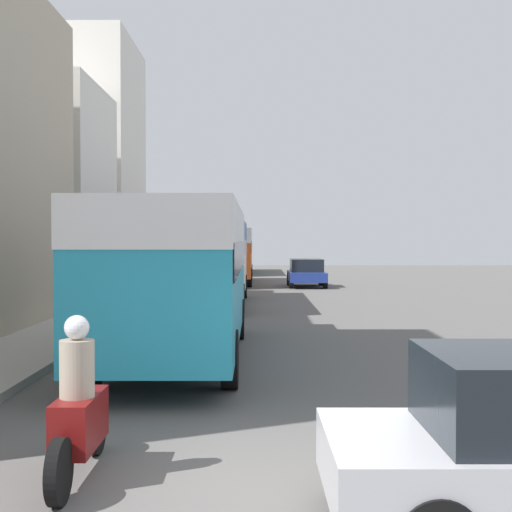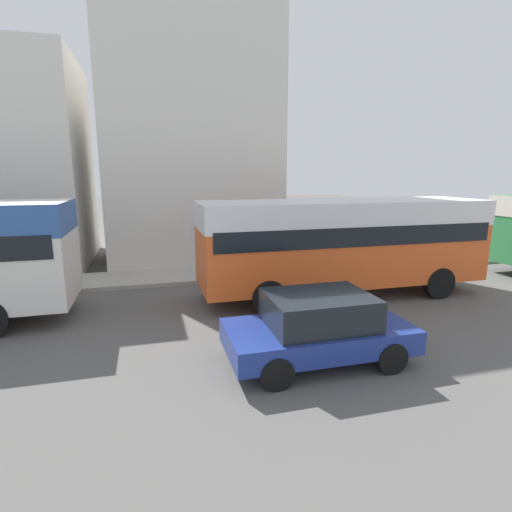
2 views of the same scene
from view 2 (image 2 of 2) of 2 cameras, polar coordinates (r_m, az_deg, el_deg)
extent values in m
cube|color=silver|center=(20.09, -32.63, 10.94)|extent=(6.53, 6.52, 8.49)
cube|color=silver|center=(19.21, -9.57, 18.43)|extent=(5.99, 7.29, 12.36)
cylinder|color=black|center=(13.63, -31.14, -4.41)|extent=(0.28, 1.00, 1.00)
cube|color=#EA5B23|center=(12.99, 12.29, 2.12)|extent=(2.49, 9.09, 2.56)
cube|color=white|center=(12.88, 12.46, 6.06)|extent=(2.52, 9.13, 0.77)
cube|color=black|center=(12.94, 12.35, 3.51)|extent=(2.54, 8.72, 0.56)
cylinder|color=black|center=(15.64, 19.35, -1.47)|extent=(0.28, 1.00, 1.00)
cylinder|color=black|center=(13.88, 24.67, -3.51)|extent=(0.28, 1.00, 1.00)
cylinder|color=black|center=(13.33, -1.10, -3.02)|extent=(0.28, 1.00, 1.00)
cylinder|color=black|center=(11.21, 1.78, -5.90)|extent=(0.28, 1.00, 1.00)
cube|color=navy|center=(8.61, 8.84, -11.20)|extent=(1.87, 3.85, 0.48)
cube|color=black|center=(8.40, 8.96, -7.61)|extent=(1.65, 2.12, 0.66)
cylinder|color=black|center=(9.91, 13.15, -9.73)|extent=(0.22, 0.64, 0.64)
cylinder|color=black|center=(8.57, 18.74, -13.59)|extent=(0.22, 0.64, 0.64)
cylinder|color=black|center=(9.08, -0.52, -11.45)|extent=(0.22, 0.64, 0.64)
cylinder|color=black|center=(7.59, 2.92, -16.38)|extent=(0.22, 0.64, 0.64)
camera|label=1|loc=(35.31, -88.57, -1.98)|focal=50.00mm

